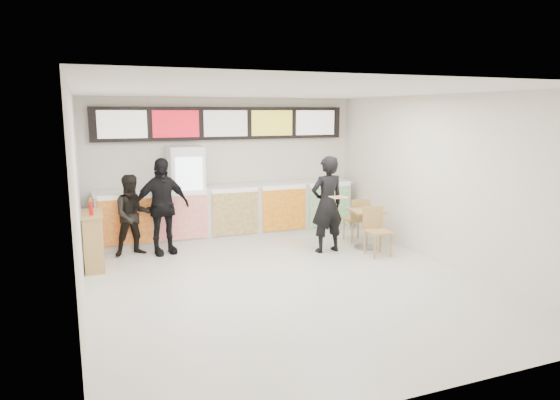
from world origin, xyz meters
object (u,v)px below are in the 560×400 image
customer_left (133,215)px  cafe_table (366,222)px  customer_main (327,204)px  condiment_ledge (93,240)px  customer_mid (162,206)px  service_counter (231,212)px  drinks_fridge (187,195)px

customer_left → cafe_table: bearing=-22.6°
customer_main → condiment_ledge: bearing=-11.9°
customer_main → customer_mid: 3.16m
customer_main → condiment_ledge: 4.31m
service_counter → drinks_fridge: drinks_fridge is taller
customer_left → condiment_ledge: 0.99m
condiment_ledge → drinks_fridge: bearing=32.6°
customer_left → customer_mid: size_ratio=0.83×
customer_mid → drinks_fridge: bearing=38.6°
cafe_table → customer_mid: bearing=172.4°
customer_main → condiment_ledge: (-4.25, 0.56, -0.43)m
customer_main → customer_mid: (-2.99, 1.03, -0.01)m
service_counter → condiment_ledge: 3.06m
cafe_table → condiment_ledge: condiment_ledge is taller
drinks_fridge → service_counter: bearing=-1.0°
drinks_fridge → cafe_table: bearing=-29.6°
customer_left → drinks_fridge: bearing=21.1°
drinks_fridge → customer_main: drinks_fridge is taller
customer_main → cafe_table: size_ratio=1.15×
customer_main → customer_left: 3.69m
customer_main → cafe_table: customer_main is taller
customer_main → customer_left: (-3.51, 1.15, -0.17)m
customer_left → customer_mid: (0.52, -0.12, 0.15)m
drinks_fridge → customer_mid: drinks_fridge is taller
service_counter → cafe_table: (2.28, -1.81, -0.03)m
customer_left → service_counter: bearing=8.9°
service_counter → customer_left: size_ratio=3.60×
service_counter → cafe_table: 2.91m
drinks_fridge → condiment_ledge: (-1.89, -1.20, -0.50)m
drinks_fridge → customer_main: (2.36, -1.76, -0.06)m
condiment_ledge → cafe_table: bearing=-6.9°
customer_left → condiment_ledge: bearing=-148.4°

